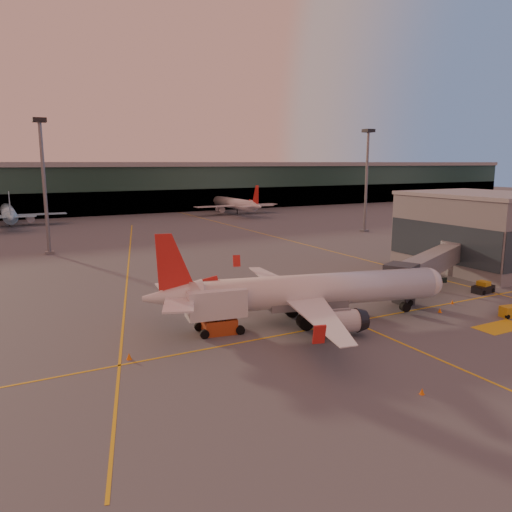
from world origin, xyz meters
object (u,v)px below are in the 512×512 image
pushback_tug (483,288)px  main_airplane (305,292)px  gpu_cart (510,312)px  catering_truck (217,308)px

pushback_tug → main_airplane: bearing=172.0°
gpu_cart → pushback_tug: size_ratio=0.72×
catering_truck → main_airplane: bearing=1.5°
main_airplane → catering_truck: bearing=-173.2°
catering_truck → pushback_tug: (38.59, -2.13, -2.03)m
main_airplane → gpu_cart: bearing=-10.0°
main_airplane → pushback_tug: bearing=12.0°
catering_truck → pushback_tug: catering_truck is taller
gpu_cart → pushback_tug: 10.99m
catering_truck → gpu_cart: (31.88, -10.84, -2.06)m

